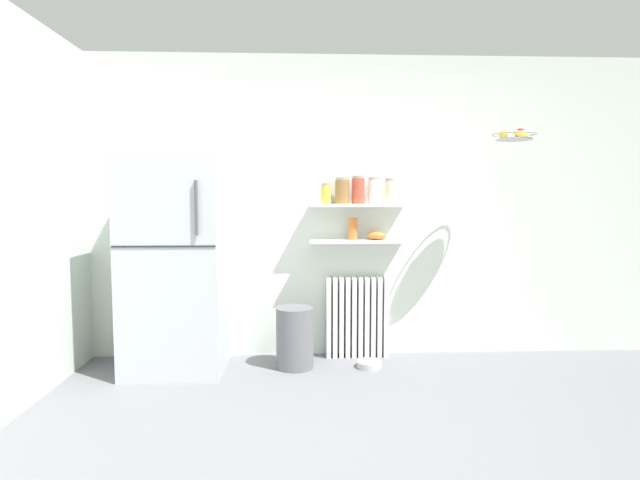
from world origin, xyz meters
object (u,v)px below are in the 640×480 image
object	(u,v)px
storage_jar_2	(358,190)
storage_jar_4	(390,191)
radiator	(357,317)
vase	(353,229)
hanging_fruit_basket	(515,135)
refrigerator	(176,265)
shelf_bowl	(376,235)
storage_jar_0	(326,194)
trash_bin	(295,338)
storage_jar_3	(374,191)
storage_jar_1	(342,191)
pet_food_bowl	(369,364)

from	to	relation	value
storage_jar_2	storage_jar_4	xyz separation A→B (m)	(0.27, -0.00, -0.01)
radiator	storage_jar_4	size ratio (longest dim) A/B	3.26
vase	hanging_fruit_basket	bearing A→B (deg)	-15.15
vase	refrigerator	bearing A→B (deg)	-170.98
shelf_bowl	storage_jar_0	bearing A→B (deg)	180.00
storage_jar_2	trash_bin	distance (m)	1.34
storage_jar_3	refrigerator	bearing A→B (deg)	-171.97
radiator	storage_jar_1	size ratio (longest dim) A/B	3.18
storage_jar_2	shelf_bowl	size ratio (longest dim) A/B	1.45
trash_bin	storage_jar_0	bearing A→B (deg)	41.42
trash_bin	hanging_fruit_basket	distance (m)	2.37
storage_jar_1	shelf_bowl	xyz separation A→B (m)	(0.30, 0.00, -0.38)
radiator	storage_jar_0	distance (m)	1.10
storage_jar_2	pet_food_bowl	size ratio (longest dim) A/B	1.16
radiator	storage_jar_3	world-z (taller)	storage_jar_3
hanging_fruit_basket	storage_jar_3	bearing A→B (deg)	162.41
storage_jar_2	storage_jar_4	size ratio (longest dim) A/B	1.09
vase	shelf_bowl	distance (m)	0.21
radiator	shelf_bowl	world-z (taller)	shelf_bowl
trash_bin	radiator	bearing A→B (deg)	26.22
storage_jar_4	storage_jar_0	bearing A→B (deg)	180.00
storage_jar_4	vase	size ratio (longest dim) A/B	1.14
refrigerator	trash_bin	distance (m)	1.12
storage_jar_2	storage_jar_3	xyz separation A→B (m)	(0.14, 0.00, -0.01)
radiator	storage_jar_4	xyz separation A→B (m)	(0.27, -0.03, 1.09)
storage_jar_2	trash_bin	xyz separation A→B (m)	(-0.54, -0.24, -1.20)
storage_jar_1	storage_jar_4	bearing A→B (deg)	-0.00
refrigerator	trash_bin	xyz separation A→B (m)	(0.95, -0.01, -0.60)
storage_jar_3	shelf_bowl	bearing A→B (deg)	0.00
storage_jar_1	storage_jar_4	size ratio (longest dim) A/B	1.02
radiator	pet_food_bowl	distance (m)	0.44
storage_jar_3	vase	distance (m)	0.37
refrigerator	hanging_fruit_basket	bearing A→B (deg)	-2.24
storage_jar_0	storage_jar_3	distance (m)	0.41
storage_jar_3	shelf_bowl	size ratio (longest dim) A/B	1.38
radiator	trash_bin	bearing A→B (deg)	-153.78
storage_jar_1	storage_jar_4	distance (m)	0.41
hanging_fruit_basket	storage_jar_0	bearing A→B (deg)	167.13
shelf_bowl	hanging_fruit_basket	size ratio (longest dim) A/B	0.48
storage_jar_2	hanging_fruit_basket	world-z (taller)	hanging_fruit_basket
storage_jar_1	storage_jar_2	distance (m)	0.14
pet_food_bowl	hanging_fruit_basket	size ratio (longest dim) A/B	0.60
storage_jar_2	vase	xyz separation A→B (m)	(-0.04, 0.00, -0.33)
radiator	vase	bearing A→B (deg)	-145.63
storage_jar_3	shelf_bowl	distance (m)	0.38
storage_jar_1	storage_jar_3	size ratio (longest dim) A/B	0.98
storage_jar_2	storage_jar_4	distance (m)	0.27
storage_jar_2	storage_jar_3	size ratio (longest dim) A/B	1.05
storage_jar_1	shelf_bowl	distance (m)	0.48
refrigerator	storage_jar_0	distance (m)	1.36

